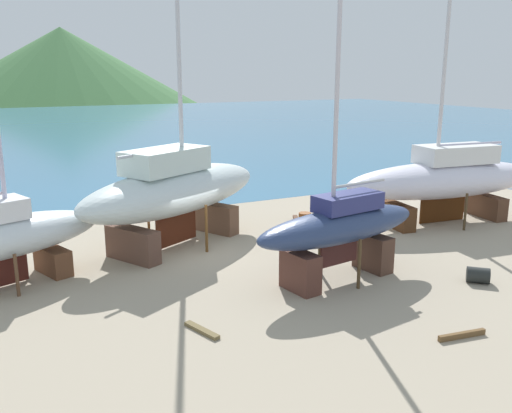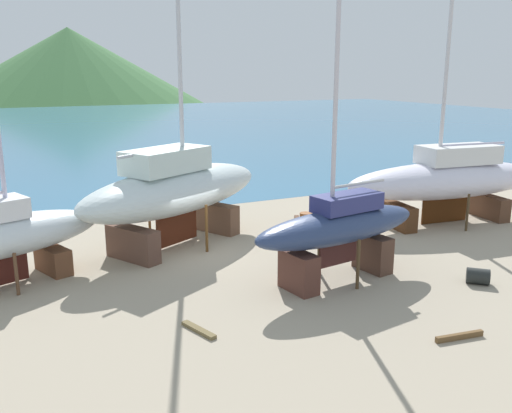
{
  "view_description": "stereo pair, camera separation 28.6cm",
  "coord_description": "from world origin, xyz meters",
  "px_view_note": "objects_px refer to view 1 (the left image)",
  "views": [
    {
      "loc": [
        -7.5,
        -20.57,
        7.35
      ],
      "look_at": [
        2.09,
        -1.15,
        2.03
      ],
      "focal_mm": 38.72,
      "sensor_mm": 36.0,
      "label": 1
    },
    {
      "loc": [
        -7.24,
        -20.7,
        7.35
      ],
      "look_at": [
        2.09,
        -1.15,
        2.03
      ],
      "focal_mm": 38.72,
      "sensor_mm": 36.0,
      "label": 2
    }
  ],
  "objects_px": {
    "barrel_tipped_center": "(478,275)",
    "barrel_rust_mid": "(305,221)",
    "sailboat_small_center": "(340,228)",
    "sailboat_mid_port": "(174,190)",
    "sailboat_large_starboard": "(446,178)"
  },
  "relations": [
    {
      "from": "barrel_tipped_center",
      "to": "barrel_rust_mid",
      "type": "distance_m",
      "value": 8.97
    },
    {
      "from": "sailboat_large_starboard",
      "to": "barrel_rust_mid",
      "type": "xyz_separation_m",
      "value": [
        -6.85,
        2.0,
        -1.85
      ]
    },
    {
      "from": "sailboat_large_starboard",
      "to": "barrel_tipped_center",
      "type": "height_order",
      "value": "sailboat_large_starboard"
    },
    {
      "from": "sailboat_mid_port",
      "to": "barrel_rust_mid",
      "type": "height_order",
      "value": "sailboat_mid_port"
    },
    {
      "from": "sailboat_small_center",
      "to": "barrel_rust_mid",
      "type": "xyz_separation_m",
      "value": [
        2.37,
        6.29,
        -1.56
      ]
    },
    {
      "from": "barrel_rust_mid",
      "to": "sailboat_small_center",
      "type": "bearing_deg",
      "value": -110.64
    },
    {
      "from": "barrel_rust_mid",
      "to": "sailboat_mid_port",
      "type": "bearing_deg",
      "value": 177.87
    },
    {
      "from": "barrel_tipped_center",
      "to": "sailboat_mid_port",
      "type": "bearing_deg",
      "value": 132.58
    },
    {
      "from": "sailboat_small_center",
      "to": "barrel_tipped_center",
      "type": "relative_size",
      "value": 14.7
    },
    {
      "from": "barrel_tipped_center",
      "to": "barrel_rust_mid",
      "type": "relative_size",
      "value": 1.0
    },
    {
      "from": "sailboat_mid_port",
      "to": "barrel_tipped_center",
      "type": "xyz_separation_m",
      "value": [
        8.27,
        -9.0,
        -2.17
      ]
    },
    {
      "from": "sailboat_mid_port",
      "to": "sailboat_small_center",
      "type": "height_order",
      "value": "sailboat_mid_port"
    },
    {
      "from": "barrel_tipped_center",
      "to": "barrel_rust_mid",
      "type": "xyz_separation_m",
      "value": [
        -1.91,
        8.76,
        0.11
      ]
    },
    {
      "from": "sailboat_mid_port",
      "to": "barrel_tipped_center",
      "type": "height_order",
      "value": "sailboat_mid_port"
    },
    {
      "from": "sailboat_mid_port",
      "to": "barrel_tipped_center",
      "type": "relative_size",
      "value": 19.12
    }
  ]
}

